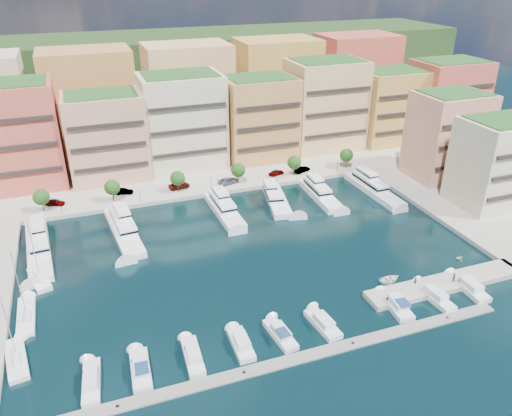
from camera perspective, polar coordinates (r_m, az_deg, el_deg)
The scene contains 57 objects.
ground at distance 102.03m, azimuth -0.41°, elevation -5.46°, with size 400.00×400.00×0.00m, color black.
north_quay at distance 156.05m, azimuth -8.13°, elevation 6.05°, with size 220.00×64.00×2.00m, color #9E998E.
hillside at distance 201.05m, azimuth -11.19°, elevation 10.52°, with size 240.00×40.00×58.00m, color #233817.
south_pontoon at distance 79.12m, azimuth 5.08°, elevation -16.77°, with size 72.00×2.20×0.35m, color gray.
finger_pier at distance 99.71m, azimuth 20.77°, elevation -8.29°, with size 32.00×5.00×2.00m, color #9E998E.
apartment_1 at distance 140.09m, azimuth -25.53°, elevation 7.49°, with size 20.00×16.50×26.80m.
apartment_2 at distance 138.08m, azimuth -16.76°, elevation 7.85°, with size 20.00×15.50×22.80m.
apartment_3 at distance 141.98m, azimuth -8.38°, elevation 9.84°, with size 22.00×16.50×25.80m.
apartment_4 at distance 146.21m, azimuth 0.38°, elevation 10.21°, with size 20.00×15.50×23.80m.
apartment_5 at distance 156.27m, azimuth 7.87°, elevation 11.62°, with size 22.00×16.50×26.80m.
apartment_6 at distance 166.30m, azimuth 15.03°, elevation 11.17°, with size 20.00×15.50×22.80m.
apartment_7 at distance 176.54m, azimuth 20.93°, elevation 11.55°, with size 22.00×16.50×24.80m.
apartment_east_a at distance 142.49m, azimuth 21.04°, elevation 7.77°, with size 18.00×14.50×22.80m.
apartment_east_b at distance 130.62m, azimuth 25.90°, elevation 4.73°, with size 18.00×14.50×20.80m.
backblock_1 at distance 160.12m, azimuth -18.40°, elevation 11.52°, with size 26.00×18.00×30.00m, color tan.
backblock_2 at distance 163.61m, azimuth -7.69°, elevation 12.92°, with size 26.00×18.00×30.00m, color #EBB97C.
backblock_3 at distance 172.34m, azimuth 2.35°, elevation 13.83°, with size 26.00×18.00×30.00m, color gold.
backblock_4 at distance 185.56m, azimuth 11.24°, elevation 14.29°, with size 26.00×18.00×30.00m, color #C54D41.
tree_0 at distance 125.64m, azimuth -23.34°, elevation 1.15°, with size 3.80×3.80×5.65m.
tree_1 at distance 125.24m, azimuth -16.12°, elevation 2.28°, with size 3.80×3.80×5.65m.
tree_2 at distance 126.87m, azimuth -8.95°, elevation 3.36°, with size 3.80×3.80×5.65m.
tree_3 at distance 130.46m, azimuth -2.06°, elevation 4.35°, with size 3.80×3.80×5.65m.
tree_4 at distance 135.85m, azimuth 4.39°, elevation 5.22°, with size 3.80×3.80×5.65m.
tree_5 at distance 142.84m, azimuth 10.30°, elevation 5.95°, with size 3.80×3.80×5.65m.
lamppost_0 at distance 123.62m, azimuth -21.46°, elevation 0.63°, with size 0.30×0.30×4.20m.
lamppost_1 at distance 123.89m, azimuth -13.22°, elevation 1.90°, with size 0.30×0.30×4.20m.
lamppost_2 at distance 126.74m, azimuth -5.17°, elevation 3.11°, with size 0.30×0.30×4.20m.
lamppost_3 at distance 132.01m, azimuth 2.40°, elevation 4.19°, with size 0.30×0.30×4.20m.
lamppost_4 at distance 139.42m, azimuth 9.29°, elevation 5.11°, with size 0.30×0.30×4.20m.
yacht_0 at distance 112.92m, azimuth -23.63°, elevation -3.82°, with size 6.06×25.31×7.30m.
yacht_1 at distance 113.22m, azimuth -14.93°, elevation -2.32°, with size 6.72×23.37×7.30m.
yacht_3 at distance 118.37m, azimuth -3.70°, elevation -0.01°, with size 4.90×18.97×7.30m.
yacht_4 at distance 123.02m, azimuth 2.28°, elevation 1.05°, with size 7.75×17.83×7.30m.
yacht_5 at distance 127.06m, azimuth 7.26°, elevation 1.77°, with size 5.10×18.69×7.30m.
yacht_6 at distance 132.54m, azimuth 13.13°, elevation 2.34°, with size 4.97×22.27×7.30m.
cruiser_0 at distance 78.32m, azimuth -18.29°, elevation -18.36°, with size 3.13×8.74×2.55m.
cruiser_1 at distance 78.23m, azimuth -13.05°, elevation -17.55°, with size 3.15×8.32×2.66m.
cruiser_2 at distance 78.92m, azimuth -7.22°, elevation -16.49°, with size 2.86×8.38×2.55m.
cruiser_3 at distance 80.32m, azimuth -1.71°, elevation -15.32°, with size 2.79×7.59×2.55m.
cruiser_4 at distance 82.04m, azimuth 2.81°, elevation -14.25°, with size 3.26×8.07×2.66m.
cruiser_5 at distance 84.65m, azimuth 7.65°, elevation -13.00°, with size 3.48×8.16×2.55m.
cruiser_7 at distance 90.97m, azimuth 15.75°, elevation -10.69°, with size 3.69×8.35×2.66m.
cruiser_8 at distance 95.23m, azimuth 19.67°, elevation -9.48°, with size 3.02×9.17×2.55m.
cruiser_9 at distance 99.83m, azimuth 23.17°, elevation -8.35°, with size 3.24×9.00×2.55m.
sailboat_1 at distance 94.06m, azimuth -24.77°, elevation -11.22°, with size 2.97×10.67×13.20m.
sailboat_0 at distance 86.00m, azimuth -25.70°, elevation -15.41°, with size 4.19×9.95×13.20m.
sailboat_2 at distance 102.67m, azimuth -23.50°, elevation -7.55°, with size 4.78×9.13×13.20m.
tender_3 at distance 108.50m, azimuth 22.21°, elevation -5.27°, with size 1.49×1.73×0.91m, color beige.
tender_0 at distance 97.54m, azimuth 15.05°, elevation -7.86°, with size 3.12×4.37×0.90m, color white.
car_0 at distance 129.08m, azimuth -22.00°, elevation 0.62°, with size 1.83×4.54×1.55m, color gray.
car_1 at distance 129.74m, azimuth -14.85°, elevation 1.84°, with size 1.52×4.37×1.44m, color gray.
car_2 at distance 130.19m, azimuth -8.76°, elevation 2.57°, with size 2.56×5.55×1.54m, color gray.
car_3 at distance 131.43m, azimuth -3.17°, elevation 3.13°, with size 2.37×5.83×1.69m, color gray.
car_4 at distance 136.75m, azimuth 2.33°, elevation 4.08°, with size 1.82×4.53×1.54m, color gray.
car_5 at distance 139.15m, azimuth 5.30°, elevation 4.41°, with size 1.72×4.93×1.62m, color gray.
person_0 at distance 96.05m, azimuth 17.75°, elevation -7.91°, with size 0.57×0.37×1.56m, color navy.
person_1 at distance 99.23m, azimuth 21.65°, elevation -7.37°, with size 0.81×0.63×1.68m, color #4B382D.
Camera 1 is at (-28.86, -81.42, 54.28)m, focal length 35.00 mm.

